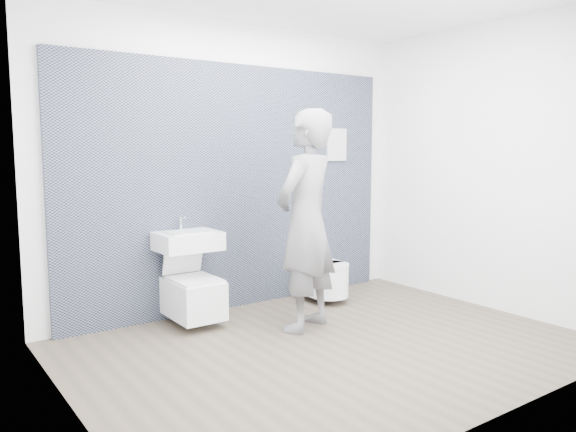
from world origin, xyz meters
TOP-DOWN VIEW (x-y plane):
  - ground at (0.00, 0.00)m, footprint 4.00×4.00m
  - room_shell at (0.00, 0.00)m, footprint 4.00×4.00m
  - tile_wall at (0.00, 1.47)m, footprint 3.60×0.06m
  - washbasin at (-0.66, 1.23)m, footprint 0.55×0.41m
  - toilet_square at (-0.66, 1.15)m, footprint 0.40×0.58m
  - toilet_rounded at (0.81, 1.11)m, footprint 0.38×0.65m
  - info_placard at (1.25, 1.43)m, footprint 0.27×0.03m
  - visitor at (0.11, 0.48)m, footprint 0.82×0.69m

SIDE VIEW (x-z plane):
  - ground at x=0.00m, z-range 0.00..0.00m
  - tile_wall at x=0.00m, z-range -1.20..1.20m
  - info_placard at x=1.25m, z-range -0.18..0.18m
  - toilet_rounded at x=0.81m, z-range 0.07..0.41m
  - toilet_square at x=-0.66m, z-range -0.11..0.65m
  - washbasin at x=-0.66m, z-range 0.55..0.97m
  - visitor at x=0.11m, z-range 0.00..1.92m
  - room_shell at x=0.00m, z-range -0.26..3.74m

